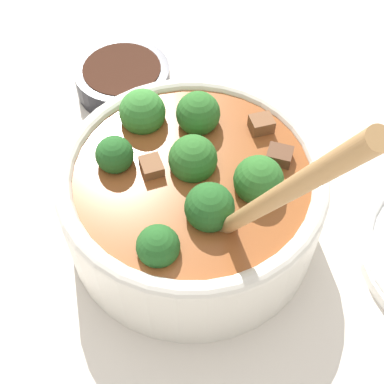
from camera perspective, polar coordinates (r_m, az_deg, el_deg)
ground_plane at (r=0.52m, az=-0.00°, el=-3.82°), size 4.00×4.00×0.00m
stew_bowl at (r=0.47m, az=0.02°, el=-0.28°), size 0.23×0.26×0.29m
condiment_bowl at (r=0.64m, az=-7.39°, el=12.02°), size 0.11×0.11×0.03m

